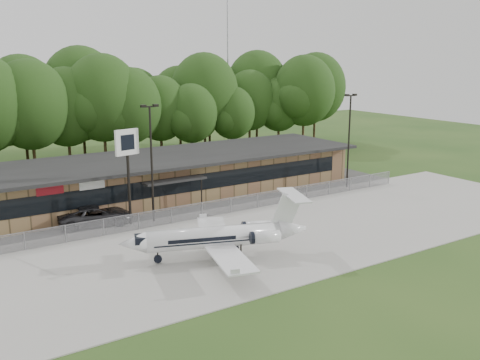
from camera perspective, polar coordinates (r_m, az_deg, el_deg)
ground at (r=36.89m, az=8.85°, el=-9.68°), size 160.00×160.00×0.00m
apron at (r=42.74m, az=1.70°, el=-6.22°), size 64.00×18.00×0.08m
parking_lot at (r=52.18m, az=-5.48°, el=-2.68°), size 50.00×9.00×0.06m
terminal at (r=55.52m, az=-7.64°, el=0.51°), size 41.00×11.65×4.30m
fence at (r=48.16m, az=-3.02°, el=-3.07°), size 46.00×0.04×1.52m
treeline at (r=71.30m, az=-14.05°, el=7.36°), size 72.00×12.00×15.00m
radio_mast at (r=85.88m, az=-1.32°, el=12.01°), size 0.20×0.20×25.00m
light_pole_mid at (r=46.11m, az=-9.44°, el=2.68°), size 1.55×0.30×10.23m
light_pole_right at (r=58.98m, az=11.56°, el=4.86°), size 1.55×0.30×10.23m
business_jet at (r=38.12m, az=-2.06°, el=-6.13°), size 13.38×11.98×4.56m
suv at (r=47.32m, az=-15.13°, el=-3.69°), size 6.66×3.87×1.74m
pole_sign at (r=45.57m, az=-11.92°, el=2.90°), size 2.17×0.67×8.27m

